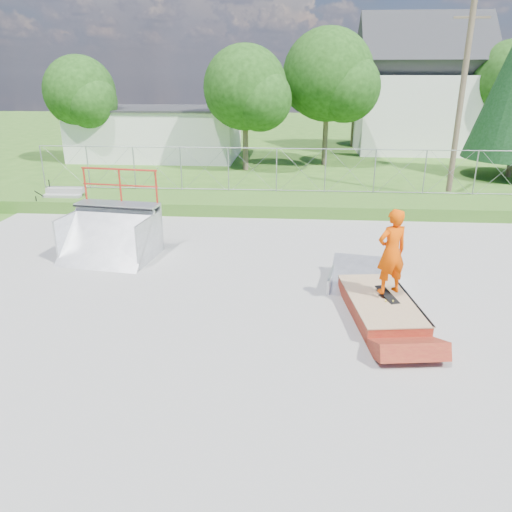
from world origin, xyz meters
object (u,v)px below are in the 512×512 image
at_px(flat_bank_ramp, 363,277).
at_px(skater, 391,255).
at_px(quarter_pipe, 107,218).
at_px(grind_box, 380,306).

relative_size(flat_bank_ramp, skater, 0.92).
height_order(quarter_pipe, skater, quarter_pipe).
bearing_deg(skater, quarter_pipe, -44.57).
distance_m(grind_box, skater, 1.23).
distance_m(quarter_pipe, skater, 8.08).
height_order(flat_bank_ramp, skater, skater).
height_order(quarter_pipe, flat_bank_ramp, quarter_pipe).
xyz_separation_m(grind_box, quarter_pipe, (-7.37, 3.04, 1.04)).
bearing_deg(flat_bank_ramp, quarter_pipe, 178.87).
relative_size(quarter_pipe, flat_bank_ramp, 1.40).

